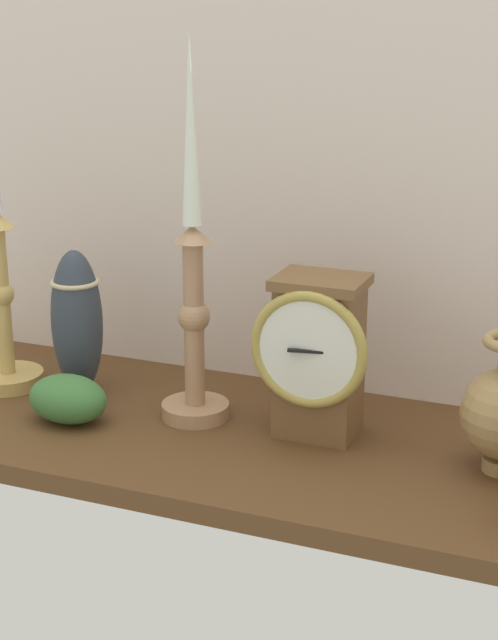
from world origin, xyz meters
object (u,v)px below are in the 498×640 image
object	(u,v)px
mantel_clock	(317,354)
candlestick_tall_left	(2,294)
candlestick_tall_center	(193,296)
tall_ceramic_vase	(77,321)

from	to	relation	value
mantel_clock	candlestick_tall_left	world-z (taller)	candlestick_tall_left
candlestick_tall_center	candlestick_tall_left	bearing A→B (deg)	179.25
candlestick_tall_left	candlestick_tall_center	xyz separation A→B (cm)	(27.41, -0.36, 2.81)
candlestick_tall_left	mantel_clock	bearing A→B (deg)	0.10
candlestick_tall_center	mantel_clock	bearing A→B (deg)	1.62
candlestick_tall_center	tall_ceramic_vase	bearing A→B (deg)	173.30
mantel_clock	tall_ceramic_vase	world-z (taller)	mantel_clock
mantel_clock	tall_ceramic_vase	size ratio (longest dim) A/B	1.01
candlestick_tall_center	tall_ceramic_vase	size ratio (longest dim) A/B	2.41
tall_ceramic_vase	candlestick_tall_left	bearing A→B (deg)	-170.34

